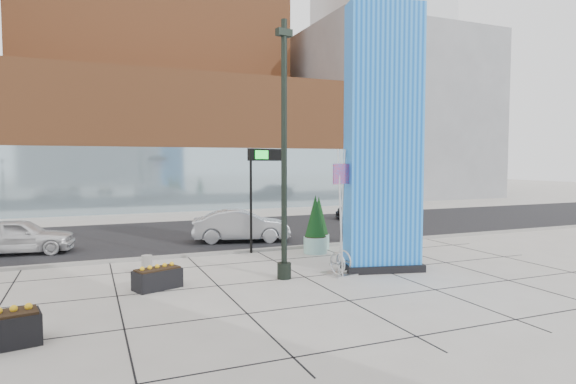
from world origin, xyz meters
name	(u,v)px	position (x,y,z in m)	size (l,w,h in m)	color
ground	(267,273)	(0.00, 0.00, 0.00)	(160.00, 160.00, 0.00)	#9E9991
street_asphalt	(203,234)	(0.00, 10.00, 0.01)	(80.00, 12.00, 0.02)	black
curb_edge	(235,252)	(0.00, 4.00, 0.06)	(80.00, 0.30, 0.12)	gray
tower_podium	(170,143)	(1.00, 27.00, 5.50)	(34.00, 10.00, 11.00)	brown
tower_glass_front	(181,180)	(1.00, 22.20, 2.50)	(34.00, 0.60, 5.00)	#8CA5B2
building_grey_parking	(382,117)	(26.00, 32.00, 9.00)	(20.00, 18.00, 18.00)	slate
building_pale_office	(380,6)	(36.00, 48.00, 27.50)	(16.00, 16.00, 55.00)	#B2B7BC
blue_pylon	(383,144)	(4.00, -1.12, 4.54)	(3.03, 1.87, 9.40)	blue
lamp_post	(284,175)	(0.28, -0.92, 3.48)	(0.56, 0.47, 8.50)	black
public_art_sculpture	(351,240)	(2.77, -1.00, 1.14)	(2.08, 1.34, 4.36)	silver
concrete_bollard	(147,265)	(-3.90, 1.29, 0.35)	(0.36, 0.36, 0.70)	gray
overhead_street_sign	(268,163)	(1.44, 3.80, 3.83)	(2.01, 0.98, 4.46)	black
round_planter_east	(369,222)	(6.42, 3.60, 1.07)	(0.91, 0.91, 2.27)	#8DBEB4
round_planter_mid	(315,226)	(3.20, 2.72, 1.18)	(1.00, 1.00, 2.49)	#8DBEB4
round_planter_west	(319,224)	(3.80, 3.60, 1.12)	(0.94, 0.94, 2.36)	#8DBEB4
box_planter_north	(157,277)	(-3.80, -0.62, 0.35)	(1.56, 1.16, 0.77)	black
car_white_west	(19,236)	(-8.46, 7.35, 0.75)	(1.77, 4.39, 1.49)	silver
car_silver_mid	(241,226)	(1.14, 6.73, 0.77)	(1.63, 4.67, 1.54)	#B1B2B9
car_dark_east	(372,208)	(12.07, 12.16, 0.73)	(2.04, 5.02, 1.46)	black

